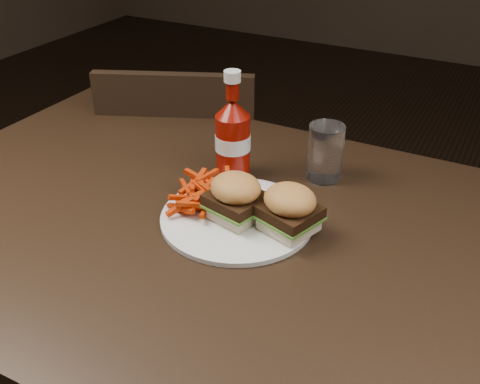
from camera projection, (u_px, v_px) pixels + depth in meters
The scene contains 8 objects.
dining_table at pixel (214, 230), 0.95m from camera, with size 1.20×0.80×0.04m, color black.
chair_far at pixel (192, 192), 1.64m from camera, with size 0.39×0.39×0.04m, color black.
plate at pixel (237, 218), 0.94m from camera, with size 0.26×0.26×0.01m, color white.
sandwich_half_a at pixel (236, 211), 0.93m from camera, with size 0.08×0.07×0.02m, color beige.
sandwich_half_b at pixel (289, 224), 0.90m from camera, with size 0.08×0.07×0.02m, color beige.
fries_pile at pixel (206, 194), 0.95m from camera, with size 0.11×0.11×0.04m, color #B72C07, non-canonical shape.
ketchup_bottle at pixel (233, 148), 1.04m from camera, with size 0.06×0.06×0.13m, color maroon.
tumbler at pixel (325, 152), 1.04m from camera, with size 0.07×0.07×0.10m, color white.
Camera 1 is at (0.40, -0.67, 1.28)m, focal length 42.00 mm.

